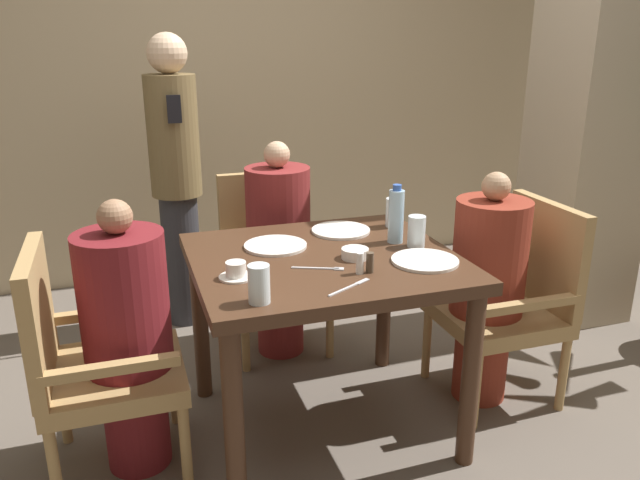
{
  "coord_description": "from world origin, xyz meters",
  "views": [
    {
      "loc": [
        -0.73,
        -2.18,
        1.6
      ],
      "look_at": [
        0.0,
        0.05,
        0.82
      ],
      "focal_mm": 35.0,
      "sensor_mm": 36.0,
      "label": 1
    }
  ],
  "objects_px": {
    "water_bottle": "(396,216)",
    "diner_in_right_chair": "(487,287)",
    "chair_right_side": "(514,295)",
    "plate_main_right": "(275,246)",
    "chair_left_side": "(89,357)",
    "glass_tall_mid": "(394,212)",
    "teacup_with_saucer": "(236,271)",
    "diner_in_far_chair": "(279,248)",
    "plate_dessert_center": "(425,261)",
    "diner_in_left_chair": "(128,336)",
    "plate_main_left": "(341,230)",
    "chair_far_side": "(272,256)",
    "glass_tall_far": "(417,231)",
    "standing_host": "(176,175)",
    "glass_tall_near": "(259,284)",
    "bowl_small": "(355,253)"
  },
  "relations": [
    {
      "from": "teacup_with_saucer",
      "to": "glass_tall_far",
      "type": "bearing_deg",
      "value": 8.38
    },
    {
      "from": "chair_right_side",
      "to": "glass_tall_mid",
      "type": "distance_m",
      "value": 0.66
    },
    {
      "from": "plate_dessert_center",
      "to": "glass_tall_mid",
      "type": "distance_m",
      "value": 0.47
    },
    {
      "from": "plate_main_right",
      "to": "plate_dessert_center",
      "type": "relative_size",
      "value": 1.0
    },
    {
      "from": "standing_host",
      "to": "glass_tall_far",
      "type": "distance_m",
      "value": 1.5
    },
    {
      "from": "chair_far_side",
      "to": "glass_tall_far",
      "type": "distance_m",
      "value": 1.01
    },
    {
      "from": "diner_in_right_chair",
      "to": "glass_tall_far",
      "type": "relative_size",
      "value": 8.21
    },
    {
      "from": "diner_in_right_chair",
      "to": "bowl_small",
      "type": "height_order",
      "value": "diner_in_right_chair"
    },
    {
      "from": "glass_tall_mid",
      "to": "glass_tall_far",
      "type": "bearing_deg",
      "value": -95.94
    },
    {
      "from": "plate_main_left",
      "to": "plate_main_right",
      "type": "xyz_separation_m",
      "value": [
        -0.32,
        -0.11,
        0.0
      ]
    },
    {
      "from": "diner_in_left_chair",
      "to": "glass_tall_near",
      "type": "height_order",
      "value": "diner_in_left_chair"
    },
    {
      "from": "chair_right_side",
      "to": "teacup_with_saucer",
      "type": "bearing_deg",
      "value": -174.4
    },
    {
      "from": "chair_right_side",
      "to": "diner_in_far_chair",
      "type": "bearing_deg",
      "value": 141.76
    },
    {
      "from": "chair_right_side",
      "to": "glass_tall_far",
      "type": "distance_m",
      "value": 0.62
    },
    {
      "from": "standing_host",
      "to": "chair_far_side",
      "type": "bearing_deg",
      "value": -41.42
    },
    {
      "from": "diner_in_far_chair",
      "to": "diner_in_right_chair",
      "type": "xyz_separation_m",
      "value": [
        0.76,
        -0.71,
        -0.03
      ]
    },
    {
      "from": "glass_tall_near",
      "to": "plate_main_left",
      "type": "bearing_deg",
      "value": 50.96
    },
    {
      "from": "chair_left_side",
      "to": "glass_tall_mid",
      "type": "xyz_separation_m",
      "value": [
        1.32,
        0.27,
        0.36
      ]
    },
    {
      "from": "chair_left_side",
      "to": "diner_in_right_chair",
      "type": "bearing_deg",
      "value": 0.0
    },
    {
      "from": "chair_far_side",
      "to": "standing_host",
      "type": "bearing_deg",
      "value": 138.58
    },
    {
      "from": "standing_host",
      "to": "plate_dessert_center",
      "type": "height_order",
      "value": "standing_host"
    },
    {
      "from": "plate_main_left",
      "to": "glass_tall_far",
      "type": "xyz_separation_m",
      "value": [
        0.22,
        -0.28,
        0.06
      ]
    },
    {
      "from": "chair_left_side",
      "to": "chair_far_side",
      "type": "distance_m",
      "value": 1.24
    },
    {
      "from": "chair_far_side",
      "to": "glass_tall_near",
      "type": "xyz_separation_m",
      "value": [
        -0.34,
        -1.21,
        0.36
      ]
    },
    {
      "from": "chair_right_side",
      "to": "plate_main_right",
      "type": "height_order",
      "value": "chair_right_side"
    },
    {
      "from": "chair_left_side",
      "to": "diner_in_left_chair",
      "type": "bearing_deg",
      "value": 0.0
    },
    {
      "from": "chair_right_side",
      "to": "chair_far_side",
      "type": "bearing_deg",
      "value": 136.59
    },
    {
      "from": "glass_tall_far",
      "to": "diner_in_left_chair",
      "type": "bearing_deg",
      "value": 179.39
    },
    {
      "from": "water_bottle",
      "to": "plate_main_right",
      "type": "bearing_deg",
      "value": 169.14
    },
    {
      "from": "plate_main_right",
      "to": "plate_dessert_center",
      "type": "xyz_separation_m",
      "value": [
        0.5,
        -0.35,
        0.0
      ]
    },
    {
      "from": "chair_right_side",
      "to": "plate_main_right",
      "type": "distance_m",
      "value": 1.11
    },
    {
      "from": "diner_in_left_chair",
      "to": "bowl_small",
      "type": "bearing_deg",
      "value": -4.4
    },
    {
      "from": "glass_tall_mid",
      "to": "diner_in_far_chair",
      "type": "bearing_deg",
      "value": 134.19
    },
    {
      "from": "chair_far_side",
      "to": "glass_tall_mid",
      "type": "height_order",
      "value": "same"
    },
    {
      "from": "plate_main_right",
      "to": "water_bottle",
      "type": "bearing_deg",
      "value": -10.86
    },
    {
      "from": "plate_dessert_center",
      "to": "chair_left_side",
      "type": "bearing_deg",
      "value": 171.36
    },
    {
      "from": "chair_left_side",
      "to": "diner_in_far_chair",
      "type": "relative_size",
      "value": 0.81
    },
    {
      "from": "water_bottle",
      "to": "diner_in_right_chair",
      "type": "bearing_deg",
      "value": -8.9
    },
    {
      "from": "diner_in_left_chair",
      "to": "chair_right_side",
      "type": "distance_m",
      "value": 1.66
    },
    {
      "from": "diner_in_far_chair",
      "to": "chair_right_side",
      "type": "bearing_deg",
      "value": -38.24
    },
    {
      "from": "water_bottle",
      "to": "bowl_small",
      "type": "bearing_deg",
      "value": -150.15
    },
    {
      "from": "chair_left_side",
      "to": "water_bottle",
      "type": "xyz_separation_m",
      "value": [
        1.24,
        0.07,
        0.41
      ]
    },
    {
      "from": "plate_main_right",
      "to": "diner_in_far_chair",
      "type": "bearing_deg",
      "value": 74.39
    },
    {
      "from": "plate_main_right",
      "to": "glass_tall_mid",
      "type": "distance_m",
      "value": 0.59
    },
    {
      "from": "chair_far_side",
      "to": "standing_host",
      "type": "height_order",
      "value": "standing_host"
    },
    {
      "from": "standing_host",
      "to": "glass_tall_near",
      "type": "relative_size",
      "value": 12.5
    },
    {
      "from": "standing_host",
      "to": "glass_tall_mid",
      "type": "xyz_separation_m",
      "value": [
        0.86,
        -0.96,
        -0.03
      ]
    },
    {
      "from": "diner_in_far_chair",
      "to": "plate_main_right",
      "type": "bearing_deg",
      "value": -105.61
    },
    {
      "from": "teacup_with_saucer",
      "to": "water_bottle",
      "type": "relative_size",
      "value": 0.51
    },
    {
      "from": "plate_main_right",
      "to": "teacup_with_saucer",
      "type": "relative_size",
      "value": 2.05
    }
  ]
}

